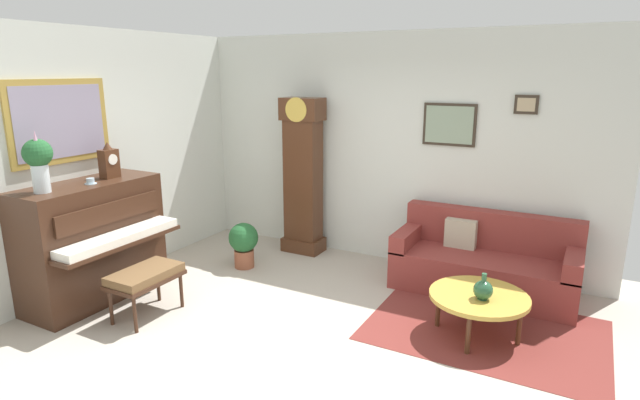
{
  "coord_description": "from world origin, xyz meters",
  "views": [
    {
      "loc": [
        2.22,
        -3.49,
        2.35
      ],
      "look_at": [
        -0.23,
        1.04,
        1.03
      ],
      "focal_mm": 28.57,
      "sensor_mm": 36.0,
      "label": 1
    }
  ],
  "objects_px": {
    "couch": "(484,263)",
    "coffee_table": "(479,297)",
    "grandfather_clock": "(303,180)",
    "teacup": "(91,182)",
    "piano_bench": "(145,277)",
    "mantel_clock": "(109,162)",
    "piano": "(93,241)",
    "potted_plant": "(244,242)",
    "flower_vase": "(38,159)",
    "green_jug": "(483,290)"
  },
  "relations": [
    {
      "from": "piano_bench",
      "to": "mantel_clock",
      "type": "distance_m",
      "value": 1.32
    },
    {
      "from": "piano_bench",
      "to": "mantel_clock",
      "type": "xyz_separation_m",
      "value": [
        -0.77,
        0.34,
        1.02
      ]
    },
    {
      "from": "piano",
      "to": "couch",
      "type": "relative_size",
      "value": 0.76
    },
    {
      "from": "piano",
      "to": "couch",
      "type": "distance_m",
      "value": 4.17
    },
    {
      "from": "piano",
      "to": "green_jug",
      "type": "height_order",
      "value": "piano"
    },
    {
      "from": "teacup",
      "to": "piano_bench",
      "type": "bearing_deg",
      "value": -3.03
    },
    {
      "from": "mantel_clock",
      "to": "teacup",
      "type": "distance_m",
      "value": 0.35
    },
    {
      "from": "piano_bench",
      "to": "couch",
      "type": "relative_size",
      "value": 0.37
    },
    {
      "from": "piano_bench",
      "to": "grandfather_clock",
      "type": "relative_size",
      "value": 0.34
    },
    {
      "from": "grandfather_clock",
      "to": "piano_bench",
      "type": "bearing_deg",
      "value": -99.94
    },
    {
      "from": "couch",
      "to": "coffee_table",
      "type": "xyz_separation_m",
      "value": [
        0.15,
        -1.05,
        0.06
      ]
    },
    {
      "from": "piano_bench",
      "to": "potted_plant",
      "type": "height_order",
      "value": "potted_plant"
    },
    {
      "from": "piano_bench",
      "to": "piano",
      "type": "bearing_deg",
      "value": 176.14
    },
    {
      "from": "piano_bench",
      "to": "teacup",
      "type": "relative_size",
      "value": 6.03
    },
    {
      "from": "mantel_clock",
      "to": "flower_vase",
      "type": "relative_size",
      "value": 0.66
    },
    {
      "from": "mantel_clock",
      "to": "flower_vase",
      "type": "xyz_separation_m",
      "value": [
        -0.0,
        -0.76,
        0.14
      ]
    },
    {
      "from": "green_jug",
      "to": "potted_plant",
      "type": "xyz_separation_m",
      "value": [
        -2.91,
        0.43,
        -0.17
      ]
    },
    {
      "from": "coffee_table",
      "to": "couch",
      "type": "bearing_deg",
      "value": 98.11
    },
    {
      "from": "green_jug",
      "to": "potted_plant",
      "type": "height_order",
      "value": "green_jug"
    },
    {
      "from": "coffee_table",
      "to": "mantel_clock",
      "type": "height_order",
      "value": "mantel_clock"
    },
    {
      "from": "grandfather_clock",
      "to": "potted_plant",
      "type": "xyz_separation_m",
      "value": [
        -0.35,
        -0.86,
        -0.64
      ]
    },
    {
      "from": "mantel_clock",
      "to": "couch",
      "type": "bearing_deg",
      "value": 27.49
    },
    {
      "from": "grandfather_clock",
      "to": "teacup",
      "type": "height_order",
      "value": "grandfather_clock"
    },
    {
      "from": "piano",
      "to": "mantel_clock",
      "type": "height_order",
      "value": "mantel_clock"
    },
    {
      "from": "grandfather_clock",
      "to": "green_jug",
      "type": "relative_size",
      "value": 8.46
    },
    {
      "from": "grandfather_clock",
      "to": "flower_vase",
      "type": "bearing_deg",
      "value": -113.21
    },
    {
      "from": "piano",
      "to": "teacup",
      "type": "bearing_deg",
      "value": -10.78
    },
    {
      "from": "mantel_clock",
      "to": "coffee_table",
      "type": "bearing_deg",
      "value": 12.17
    },
    {
      "from": "mantel_clock",
      "to": "flower_vase",
      "type": "distance_m",
      "value": 0.78
    },
    {
      "from": "grandfather_clock",
      "to": "teacup",
      "type": "distance_m",
      "value": 2.58
    },
    {
      "from": "piano",
      "to": "grandfather_clock",
      "type": "distance_m",
      "value": 2.6
    },
    {
      "from": "grandfather_clock",
      "to": "piano",
      "type": "bearing_deg",
      "value": -117.39
    },
    {
      "from": "piano_bench",
      "to": "flower_vase",
      "type": "relative_size",
      "value": 1.21
    },
    {
      "from": "grandfather_clock",
      "to": "mantel_clock",
      "type": "bearing_deg",
      "value": -120.63
    },
    {
      "from": "grandfather_clock",
      "to": "teacup",
      "type": "relative_size",
      "value": 17.5
    },
    {
      "from": "mantel_clock",
      "to": "teacup",
      "type": "relative_size",
      "value": 3.28
    },
    {
      "from": "flower_vase",
      "to": "piano",
      "type": "bearing_deg",
      "value": 90.29
    },
    {
      "from": "potted_plant",
      "to": "teacup",
      "type": "bearing_deg",
      "value": -117.63
    },
    {
      "from": "piano",
      "to": "flower_vase",
      "type": "xyz_separation_m",
      "value": [
        0.0,
        -0.47,
        0.93
      ]
    },
    {
      "from": "potted_plant",
      "to": "coffee_table",
      "type": "bearing_deg",
      "value": -6.87
    },
    {
      "from": "flower_vase",
      "to": "teacup",
      "type": "height_order",
      "value": "flower_vase"
    },
    {
      "from": "coffee_table",
      "to": "teacup",
      "type": "bearing_deg",
      "value": -163.04
    },
    {
      "from": "flower_vase",
      "to": "grandfather_clock",
      "type": "bearing_deg",
      "value": 66.79
    },
    {
      "from": "grandfather_clock",
      "to": "mantel_clock",
      "type": "distance_m",
      "value": 2.37
    },
    {
      "from": "piano_bench",
      "to": "flower_vase",
      "type": "bearing_deg",
      "value": -151.58
    },
    {
      "from": "grandfather_clock",
      "to": "couch",
      "type": "height_order",
      "value": "grandfather_clock"
    },
    {
      "from": "piano_bench",
      "to": "coffee_table",
      "type": "distance_m",
      "value": 3.15
    },
    {
      "from": "couch",
      "to": "green_jug",
      "type": "xyz_separation_m",
      "value": [
        0.19,
        -1.13,
        0.18
      ]
    },
    {
      "from": "piano",
      "to": "mantel_clock",
      "type": "distance_m",
      "value": 0.84
    },
    {
      "from": "couch",
      "to": "green_jug",
      "type": "bearing_deg",
      "value": -80.29
    }
  ]
}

